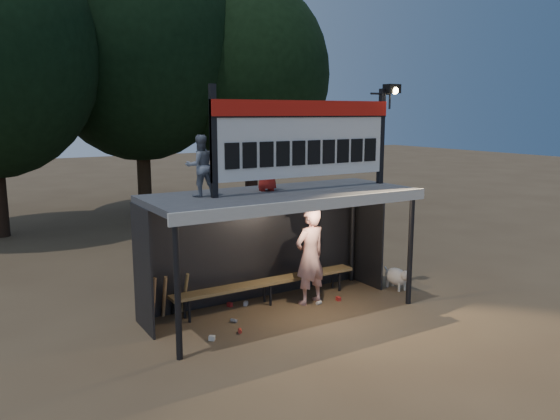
# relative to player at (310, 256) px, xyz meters

# --- Properties ---
(ground) EXTENTS (80.00, 80.00, 0.00)m
(ground) POSITION_rel_player_xyz_m (-0.74, -0.15, -0.97)
(ground) COLOR #503C28
(ground) RESTS_ON ground
(player) EXTENTS (0.77, 0.56, 1.94)m
(player) POSITION_rel_player_xyz_m (0.00, 0.00, 0.00)
(player) COLOR white
(player) RESTS_ON ground
(child_a) EXTENTS (0.53, 0.42, 1.06)m
(child_a) POSITION_rel_player_xyz_m (-2.24, 0.10, 1.88)
(child_a) COLOR slate
(child_a) RESTS_ON dugout_shelter
(child_b) EXTENTS (0.51, 0.38, 0.95)m
(child_b) POSITION_rel_player_xyz_m (-0.91, 0.11, 1.83)
(child_b) COLOR #A62019
(child_b) RESTS_ON dugout_shelter
(dugout_shelter) EXTENTS (5.10, 2.08, 2.32)m
(dugout_shelter) POSITION_rel_player_xyz_m (-0.74, 0.09, 0.88)
(dugout_shelter) COLOR #3C3C3F
(dugout_shelter) RESTS_ON ground
(scoreboard_assembly) EXTENTS (4.10, 0.27, 1.99)m
(scoreboard_assembly) POSITION_rel_player_xyz_m (-0.18, -0.16, 2.35)
(scoreboard_assembly) COLOR black
(scoreboard_assembly) RESTS_ON dugout_shelter
(bench) EXTENTS (4.00, 0.35, 0.48)m
(bench) POSITION_rel_player_xyz_m (-0.74, 0.40, -0.54)
(bench) COLOR olive
(bench) RESTS_ON ground
(tree_mid) EXTENTS (7.22, 7.22, 10.36)m
(tree_mid) POSITION_rel_player_xyz_m (0.26, 11.35, 5.19)
(tree_mid) COLOR #2F2114
(tree_mid) RESTS_ON ground
(tree_right) EXTENTS (6.08, 6.08, 8.72)m
(tree_right) POSITION_rel_player_xyz_m (4.26, 10.35, 4.22)
(tree_right) COLOR black
(tree_right) RESTS_ON ground
(dog) EXTENTS (0.36, 0.81, 0.49)m
(dog) POSITION_rel_player_xyz_m (2.10, -0.27, -0.69)
(dog) COLOR white
(dog) RESTS_ON ground
(bats) EXTENTS (0.68, 0.35, 0.84)m
(bats) POSITION_rel_player_xyz_m (-2.66, 0.67, -0.54)
(bats) COLOR #986C47
(bats) RESTS_ON ground
(litter) EXTENTS (3.09, 1.42, 0.08)m
(litter) POSITION_rel_player_xyz_m (-1.14, -0.08, -0.93)
(litter) COLOR red
(litter) RESTS_ON ground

